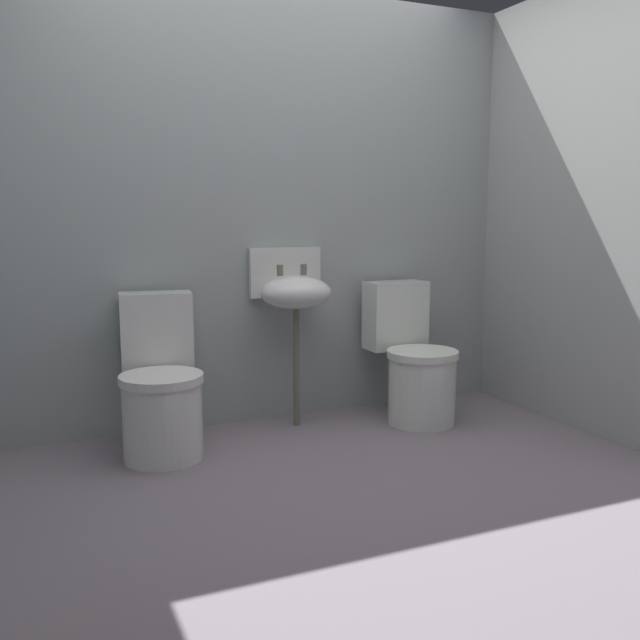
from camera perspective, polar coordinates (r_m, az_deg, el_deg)
The scene contains 6 objects.
ground_plane at distance 3.13m, azimuth 2.14°, elevation -14.27°, with size 3.49×2.66×0.08m, color slate.
wall_back at distance 3.97m, azimuth -5.27°, elevation 8.95°, with size 3.49×0.10×2.40m, color #9AA1A2.
wall_right at distance 3.92m, azimuth 23.27°, elevation 8.28°, with size 0.10×2.46×2.40m, color #9A9E9C.
toilet_left at distance 3.53m, azimuth -12.89°, elevation -5.60°, with size 0.46×0.64×0.78m.
toilet_right at distance 4.04m, azimuth 7.67°, elevation -3.63°, with size 0.41×0.60×0.78m.
sink at distance 3.84m, azimuth -2.12°, elevation 2.36°, with size 0.42×0.35×0.99m.
Camera 1 is at (-1.26, -2.59, 1.18)m, focal length 39.15 mm.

